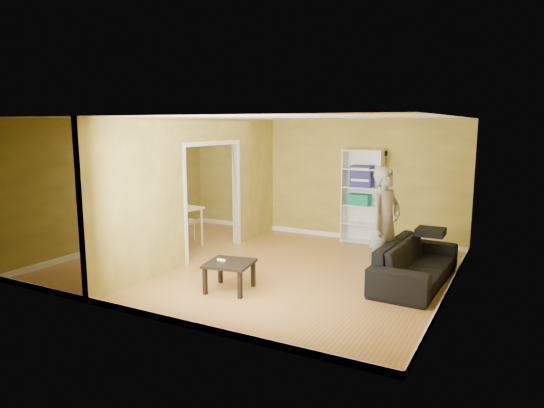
{
  "coord_description": "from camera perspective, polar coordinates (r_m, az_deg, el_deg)",
  "views": [
    {
      "loc": [
        4.18,
        -7.25,
        2.49
      ],
      "look_at": [
        0.2,
        0.2,
        1.1
      ],
      "focal_mm": 32.0,
      "sensor_mm": 36.0,
      "label": 1
    }
  ],
  "objects": [
    {
      "name": "dining_table",
      "position": [
        10.24,
        -12.2,
        -0.73
      ],
      "size": [
        1.31,
        0.87,
        0.82
      ],
      "rotation": [
        0.0,
        0.0,
        -0.14
      ],
      "color": "#D2C36C",
      "rests_on": "ground"
    },
    {
      "name": "paper_box_navy_b",
      "position": [
        10.35,
        10.53,
        2.62
      ],
      "size": [
        0.45,
        0.29,
        0.23
      ],
      "primitive_type": "cube",
      "color": "navy",
      "rests_on": "bookshelf"
    },
    {
      "name": "wall_speaker",
      "position": [
        10.31,
        13.06,
        5.82
      ],
      "size": [
        0.1,
        0.1,
        0.1
      ],
      "primitive_type": "cube",
      "color": "black",
      "rests_on": "room_shell"
    },
    {
      "name": "person",
      "position": [
        7.95,
        13.16,
        -1.16
      ],
      "size": [
        0.95,
        0.85,
        2.15
      ],
      "primitive_type": "imported",
      "rotation": [
        0.0,
        0.0,
        1.2
      ],
      "color": "slate",
      "rests_on": "ground"
    },
    {
      "name": "chair_near",
      "position": [
        9.82,
        -14.34,
        -2.89
      ],
      "size": [
        0.5,
        0.5,
        0.92
      ],
      "primitive_type": null,
      "rotation": [
        0.0,
        0.0,
        0.22
      ],
      "color": "tan",
      "rests_on": "ground"
    },
    {
      "name": "chair_left",
      "position": [
        10.79,
        -14.74,
        -1.77
      ],
      "size": [
        0.51,
        0.51,
        0.94
      ],
      "primitive_type": null,
      "rotation": [
        0.0,
        0.0,
        -1.78
      ],
      "color": "tan",
      "rests_on": "ground"
    },
    {
      "name": "chair_far",
      "position": [
        10.68,
        -10.24,
        -1.82
      ],
      "size": [
        0.47,
        0.47,
        0.9
      ],
      "primitive_type": null,
      "rotation": [
        0.0,
        0.0,
        2.99
      ],
      "color": "tan",
      "rests_on": "ground"
    },
    {
      "name": "paper_box_teal",
      "position": [
        10.42,
        10.23,
        0.52
      ],
      "size": [
        0.45,
        0.29,
        0.23
      ],
      "primitive_type": "cube",
      "color": "#1A6764",
      "rests_on": "bookshelf"
    },
    {
      "name": "paper_box_navy_c",
      "position": [
        10.33,
        10.54,
        3.85
      ],
      "size": [
        0.44,
        0.29,
        0.23
      ],
      "primitive_type": "cube",
      "color": "navy",
      "rests_on": "bookshelf"
    },
    {
      "name": "game_controller",
      "position": [
        7.44,
        -5.98,
        -6.56
      ],
      "size": [
        0.14,
        0.04,
        0.03
      ],
      "primitive_type": "cube",
      "color": "white",
      "rests_on": "coffee_table"
    },
    {
      "name": "partition",
      "position": [
        9.11,
        -8.4,
        1.73
      ],
      "size": [
        0.22,
        5.5,
        2.6
      ],
      "primitive_type": null,
      "color": "gold",
      "rests_on": "ground"
    },
    {
      "name": "room_shell",
      "position": [
        8.46,
        -1.83,
        1.25
      ],
      "size": [
        6.5,
        6.5,
        6.5
      ],
      "color": "#AE8237",
      "rests_on": "ground"
    },
    {
      "name": "coffee_table",
      "position": [
        7.39,
        -5.02,
        -7.34
      ],
      "size": [
        0.66,
        0.66,
        0.44
      ],
      "rotation": [
        0.0,
        0.0,
        0.18
      ],
      "color": "black",
      "rests_on": "ground"
    },
    {
      "name": "bookshelf",
      "position": [
        10.44,
        10.67,
        0.9
      ],
      "size": [
        0.83,
        0.36,
        1.98
      ],
      "color": "white",
      "rests_on": "ground"
    },
    {
      "name": "sofa",
      "position": [
        8.01,
        16.59,
        -5.92
      ],
      "size": [
        2.32,
        1.07,
        0.87
      ],
      "primitive_type": "imported",
      "rotation": [
        0.0,
        0.0,
        1.53
      ],
      "color": "#323233",
      "rests_on": "ground"
    }
  ]
}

